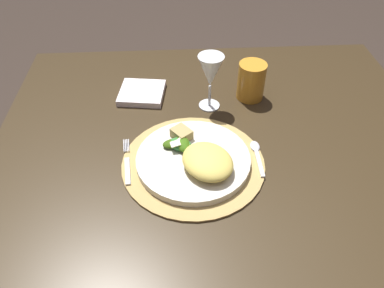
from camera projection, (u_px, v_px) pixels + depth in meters
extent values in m
plane|color=#362B23|center=(209.00, 272.00, 1.45)|extent=(6.00, 6.00, 0.00)
cube|color=#372A18|center=(218.00, 141.00, 0.98)|extent=(1.17, 0.95, 0.03)
cylinder|color=#39291B|center=(79.00, 145.00, 1.49)|extent=(0.09, 0.09, 0.68)
cylinder|color=#3C2619|center=(324.00, 135.00, 1.53)|extent=(0.09, 0.09, 0.68)
cylinder|color=tan|center=(193.00, 163.00, 0.90)|extent=(0.35, 0.35, 0.01)
cylinder|color=silver|center=(193.00, 160.00, 0.89)|extent=(0.27, 0.27, 0.02)
ellipsoid|color=#E7CC5C|center=(208.00, 161.00, 0.85)|extent=(0.16, 0.17, 0.04)
ellipsoid|color=#347B34|center=(180.00, 144.00, 0.91)|extent=(0.07, 0.07, 0.02)
ellipsoid|color=#3A6713|center=(183.00, 144.00, 0.91)|extent=(0.04, 0.06, 0.02)
ellipsoid|color=#365810|center=(172.00, 144.00, 0.91)|extent=(0.05, 0.04, 0.02)
cube|color=beige|center=(181.00, 141.00, 0.90)|extent=(0.03, 0.03, 0.01)
cube|color=beige|center=(175.00, 144.00, 0.89)|extent=(0.03, 0.02, 0.01)
cube|color=tan|center=(182.00, 134.00, 0.93)|extent=(0.06, 0.06, 0.03)
cube|color=silver|center=(127.00, 171.00, 0.88)|extent=(0.02, 0.09, 0.00)
cube|color=silver|center=(124.00, 146.00, 0.94)|extent=(0.01, 0.05, 0.00)
cube|color=silver|center=(126.00, 146.00, 0.94)|extent=(0.01, 0.05, 0.00)
cube|color=silver|center=(127.00, 146.00, 0.94)|extent=(0.01, 0.05, 0.00)
cube|color=silver|center=(129.00, 146.00, 0.94)|extent=(0.01, 0.05, 0.00)
cube|color=silver|center=(259.00, 163.00, 0.89)|extent=(0.01, 0.09, 0.00)
ellipsoid|color=silver|center=(255.00, 146.00, 0.94)|extent=(0.02, 0.04, 0.01)
cube|color=white|center=(142.00, 93.00, 1.11)|extent=(0.14, 0.14, 0.02)
cylinder|color=silver|center=(209.00, 105.00, 1.08)|extent=(0.06, 0.06, 0.00)
cylinder|color=silver|center=(210.00, 96.00, 1.05)|extent=(0.01, 0.01, 0.07)
cone|color=silver|center=(211.00, 72.00, 1.00)|extent=(0.07, 0.07, 0.09)
cylinder|color=orange|center=(251.00, 81.00, 1.07)|extent=(0.08, 0.08, 0.11)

